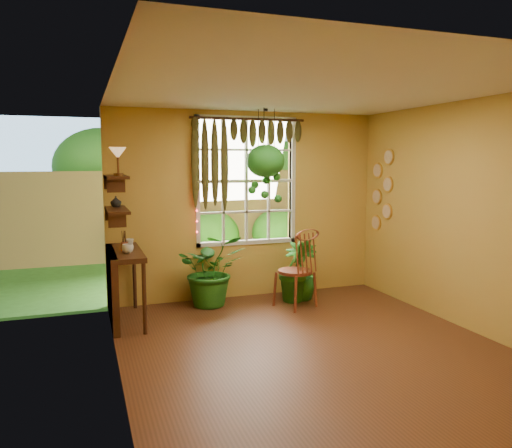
{
  "coord_description": "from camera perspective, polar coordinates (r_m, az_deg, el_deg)",
  "views": [
    {
      "loc": [
        -2.28,
        -4.63,
        1.98
      ],
      "look_at": [
        -0.25,
        1.15,
        1.21
      ],
      "focal_mm": 35.0,
      "sensor_mm": 36.0,
      "label": 1
    }
  ],
  "objects": [
    {
      "name": "hanging_basket",
      "position": [
        6.93,
        1.09,
        6.75
      ],
      "size": [
        0.53,
        0.53,
        1.3
      ],
      "color": "black",
      "rests_on": "ceiling"
    },
    {
      "name": "ceiling",
      "position": [
        5.21,
        7.0,
        15.01
      ],
      "size": [
        4.5,
        4.5,
        0.0
      ],
      "primitive_type": "plane",
      "rotation": [
        3.14,
        0.0,
        0.0
      ],
      "color": "silver",
      "rests_on": "wall_back"
    },
    {
      "name": "shelf_upper",
      "position": [
        6.24,
        -15.73,
        5.21
      ],
      "size": [
        0.25,
        0.9,
        0.04
      ],
      "primitive_type": "cube",
      "color": "#3D1C10",
      "rests_on": "wall_left"
    },
    {
      "name": "wall_back",
      "position": [
        7.27,
        -1.05,
        2.16
      ],
      "size": [
        4.0,
        0.0,
        4.0
      ],
      "primitive_type": "plane",
      "rotation": [
        1.57,
        0.0,
        0.0
      ],
      "color": "#B8953F",
      "rests_on": "floor"
    },
    {
      "name": "potted_plant_left",
      "position": [
        6.92,
        -5.09,
        -5.21
      ],
      "size": [
        1.02,
        0.92,
        1.01
      ],
      "primitive_type": "imported",
      "rotation": [
        0.0,
        0.0,
        -0.16
      ],
      "color": "#154F16",
      "rests_on": "floor"
    },
    {
      "name": "wall_left",
      "position": [
        4.68,
        -15.8,
        -0.9
      ],
      "size": [
        0.0,
        4.5,
        4.5
      ],
      "primitive_type": "plane",
      "rotation": [
        1.57,
        0.0,
        1.57
      ],
      "color": "#B8953F",
      "rests_on": "floor"
    },
    {
      "name": "counter_ledge",
      "position": [
        6.4,
        -15.66,
        -6.04
      ],
      "size": [
        0.4,
        1.2,
        0.9
      ],
      "color": "#3D1C10",
      "rests_on": "floor"
    },
    {
      "name": "backyard",
      "position": [
        11.79,
        -7.03,
        3.7
      ],
      "size": [
        14.0,
        10.0,
        12.0
      ],
      "color": "#255418",
      "rests_on": "ground"
    },
    {
      "name": "tiffany_lamp",
      "position": [
        6.01,
        -15.53,
        7.63
      ],
      "size": [
        0.2,
        0.2,
        0.33
      ],
      "color": "brown",
      "rests_on": "shelf_upper"
    },
    {
      "name": "potted_plant_mid",
      "position": [
        7.13,
        4.61,
        -5.2
      ],
      "size": [
        0.54,
        0.44,
        0.92
      ],
      "primitive_type": "imported",
      "rotation": [
        0.0,
        0.0,
        0.08
      ],
      "color": "#154F16",
      "rests_on": "floor"
    },
    {
      "name": "shelf_lower",
      "position": [
        6.27,
        -15.61,
        1.55
      ],
      "size": [
        0.25,
        0.9,
        0.04
      ],
      "primitive_type": "cube",
      "color": "#3D1C10",
      "rests_on": "wall_left"
    },
    {
      "name": "valance_vine",
      "position": [
        7.14,
        -1.49,
        9.51
      ],
      "size": [
        1.7,
        0.12,
        1.1
      ],
      "color": "#3D1C10",
      "rests_on": "window"
    },
    {
      "name": "wall_plates",
      "position": [
        7.71,
        14.2,
        3.72
      ],
      "size": [
        0.04,
        0.32,
        1.1
      ],
      "primitive_type": null,
      "color": "#FFF5D0",
      "rests_on": "wall_right"
    },
    {
      "name": "potted_plant_right",
      "position": [
        7.26,
        5.08,
        -5.32
      ],
      "size": [
        0.62,
        0.62,
        0.83
      ],
      "primitive_type": "imported",
      "rotation": [
        0.0,
        0.0,
        -0.42
      ],
      "color": "#154F16",
      "rests_on": "floor"
    },
    {
      "name": "shelf_vase",
      "position": [
        6.48,
        -15.72,
        2.49
      ],
      "size": [
        0.16,
        0.16,
        0.14
      ],
      "primitive_type": "imported",
      "rotation": [
        0.0,
        0.0,
        -0.21
      ],
      "color": "#B2AD99",
      "rests_on": "shelf_lower"
    },
    {
      "name": "windsor_chair",
      "position": [
        6.87,
        4.71,
        -6.51
      ],
      "size": [
        0.61,
        0.63,
        1.25
      ],
      "rotation": [
        0.0,
        0.0,
        0.39
      ],
      "color": "maroon",
      "rests_on": "floor"
    },
    {
      "name": "brush_jar",
      "position": [
        6.33,
        -14.82,
        -1.84
      ],
      "size": [
        0.08,
        0.08,
        0.31
      ],
      "color": "brown",
      "rests_on": "counter_ledge"
    },
    {
      "name": "window",
      "position": [
        7.28,
        -1.13,
        4.92
      ],
      "size": [
        1.52,
        0.1,
        1.86
      ],
      "color": "silver",
      "rests_on": "wall_back"
    },
    {
      "name": "wall_right",
      "position": [
        6.33,
        23.26,
        0.83
      ],
      "size": [
        0.0,
        4.5,
        4.5
      ],
      "primitive_type": "plane",
      "rotation": [
        1.57,
        0.0,
        -1.57
      ],
      "color": "#B8953F",
      "rests_on": "floor"
    },
    {
      "name": "cup_a",
      "position": [
        6.12,
        -14.45,
        -2.75
      ],
      "size": [
        0.18,
        0.18,
        0.11
      ],
      "primitive_type": "imported",
      "rotation": [
        0.0,
        0.0,
        -0.37
      ],
      "color": "silver",
      "rests_on": "counter_ledge"
    },
    {
      "name": "floor",
      "position": [
        5.53,
        6.57,
        -13.93
      ],
      "size": [
        4.5,
        4.5,
        0.0
      ],
      "primitive_type": "plane",
      "color": "#532A17",
      "rests_on": "ground"
    },
    {
      "name": "cup_b",
      "position": [
        6.57,
        -14.27,
        -2.1
      ],
      "size": [
        0.13,
        0.13,
        0.1
      ],
      "primitive_type": "imported",
      "rotation": [
        0.0,
        0.0,
        -0.17
      ],
      "color": "beige",
      "rests_on": "counter_ledge"
    },
    {
      "name": "string_lights",
      "position": [
        6.99,
        -6.85,
        5.19
      ],
      "size": [
        0.03,
        0.03,
        1.54
      ],
      "primitive_type": null,
      "color": "#FF2633",
      "rests_on": "window"
    }
  ]
}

